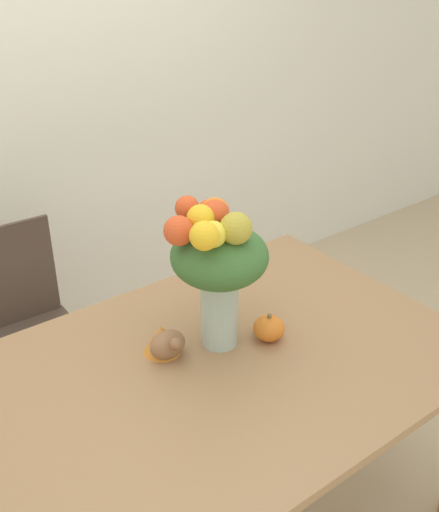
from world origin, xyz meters
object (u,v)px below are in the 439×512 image
object	(u,v)px
flower_vase	(217,260)
dining_chair_near_window	(25,333)
pumpkin	(269,328)
turkey_figurine	(164,341)

from	to	relation	value
flower_vase	dining_chair_near_window	xyz separation A→B (m)	(-0.36, 0.82, -0.57)
pumpkin	turkey_figurine	distance (m)	0.34
flower_vase	pumpkin	distance (m)	0.30
turkey_figurine	pumpkin	bearing A→B (deg)	-23.51
dining_chair_near_window	turkey_figurine	bearing A→B (deg)	-74.47
flower_vase	turkey_figurine	distance (m)	0.30
flower_vase	turkey_figurine	xyz separation A→B (m)	(-0.17, 0.05, -0.25)
flower_vase	pumpkin	xyz separation A→B (m)	(0.14, -0.09, -0.25)
flower_vase	turkey_figurine	bearing A→B (deg)	164.47
flower_vase	dining_chair_near_window	bearing A→B (deg)	113.68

